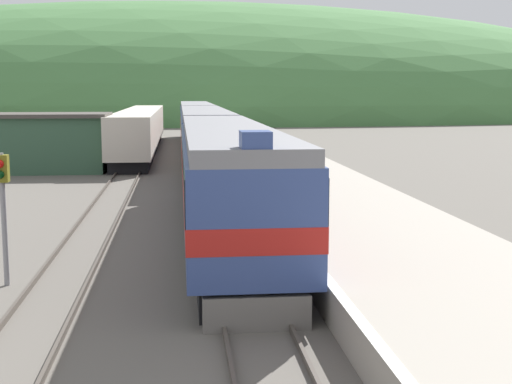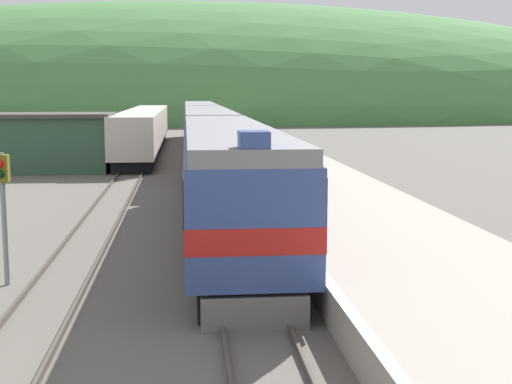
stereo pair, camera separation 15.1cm
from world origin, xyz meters
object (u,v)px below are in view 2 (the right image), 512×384
object	(u,v)px
siding_train	(145,130)
express_train_lead_car	(228,178)
carriage_second	(207,137)
signal_post_siding	(3,190)
carriage_third	(200,121)

from	to	relation	value
siding_train	express_train_lead_car	bearing A→B (deg)	-82.44
carriage_second	siding_train	size ratio (longest dim) A/B	0.65
siding_train	signal_post_siding	distance (m)	41.60
carriage_second	carriage_third	bearing A→B (deg)	90.00
carriage_third	siding_train	size ratio (longest dim) A/B	0.65
carriage_second	signal_post_siding	xyz separation A→B (m)	(-6.20, -27.64, 0.41)
express_train_lead_car	siding_train	world-z (taller)	express_train_lead_car
carriage_second	signal_post_siding	world-z (taller)	carriage_second
carriage_third	carriage_second	bearing A→B (deg)	-90.00
carriage_second	signal_post_siding	bearing A→B (deg)	-102.65
signal_post_siding	express_train_lead_car	bearing A→B (deg)	41.01
express_train_lead_car	carriage_second	world-z (taller)	express_train_lead_car
carriage_third	signal_post_siding	xyz separation A→B (m)	(-6.20, -50.73, 0.41)
carriage_third	siding_train	xyz separation A→B (m)	(-4.80, -9.16, -0.31)
carriage_second	express_train_lead_car	bearing A→B (deg)	-90.00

